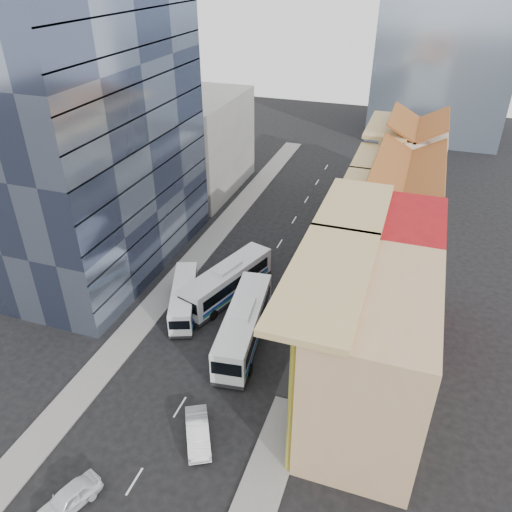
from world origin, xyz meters
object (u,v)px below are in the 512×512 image
at_px(office_tower, 98,137).
at_px(bus_left_far, 227,281).
at_px(bus_left_near, 184,297).
at_px(shophouse_tan, 371,358).
at_px(bus_right, 244,324).
at_px(sedan_left, 68,499).
at_px(sedan_right, 198,432).

relative_size(office_tower, bus_left_far, 2.48).
bearing_deg(bus_left_near, shophouse_tan, -43.27).
height_order(office_tower, bus_left_far, office_tower).
relative_size(office_tower, bus_right, 2.36).
bearing_deg(bus_right, shophouse_tan, -30.83).
bearing_deg(bus_right, sedan_left, -112.59).
xyz_separation_m(shophouse_tan, bus_left_near, (-19.28, 7.82, -4.46)).
height_order(bus_left_near, bus_left_far, bus_left_far).
bearing_deg(bus_right, sedan_right, -94.48).
height_order(sedan_left, sedan_right, sedan_right).
bearing_deg(shophouse_tan, bus_right, 156.48).
height_order(office_tower, bus_right, office_tower).
xyz_separation_m(bus_left_near, sedan_right, (8.00, -14.17, -0.76)).
distance_m(bus_left_far, sedan_left, 25.46).
relative_size(bus_right, sedan_left, 2.85).
xyz_separation_m(office_tower, sedan_left, (13.93, -27.94, -14.24)).
xyz_separation_m(shophouse_tan, sedan_right, (-11.28, -6.35, -5.22)).
height_order(shophouse_tan, office_tower, office_tower).
xyz_separation_m(office_tower, bus_right, (19.15, -8.84, -12.96)).
relative_size(shophouse_tan, sedan_right, 2.95).
xyz_separation_m(bus_right, sedan_right, (0.57, -11.51, -1.26)).
bearing_deg(shophouse_tan, office_tower, 155.70).
xyz_separation_m(sedan_left, sedan_right, (5.79, 7.59, 0.02)).
relative_size(bus_left_near, sedan_left, 2.15).
xyz_separation_m(shophouse_tan, office_tower, (-31.00, 14.00, 9.00)).
bearing_deg(sedan_left, sedan_right, 73.43).
bearing_deg(office_tower, bus_left_near, -27.83).
height_order(shophouse_tan, bus_left_near, shophouse_tan).
height_order(shophouse_tan, sedan_right, shophouse_tan).
bearing_deg(sedan_right, shophouse_tan, 0.72).
xyz_separation_m(bus_left_far, bus_right, (4.15, -6.31, 0.10)).
xyz_separation_m(shophouse_tan, sedan_left, (-17.07, -13.94, -5.24)).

